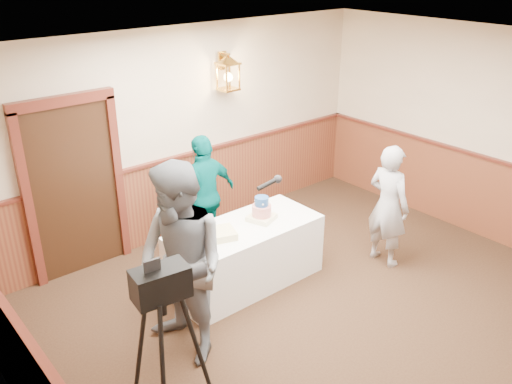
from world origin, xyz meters
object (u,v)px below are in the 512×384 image
Objects in this scene: sheet_cake_green at (183,238)px; baker at (388,206)px; display_table at (245,255)px; interviewer at (181,266)px; assistant_p at (205,196)px; tv_camera_rig at (168,370)px; sheet_cake_yellow at (217,234)px; tiered_cake at (262,211)px.

sheet_cake_green is 0.17× the size of baker.
display_table is 1.48m from interviewer.
tv_camera_rig reaches higher than assistant_p.
sheet_cake_yellow is 0.24× the size of tv_camera_rig.
interviewer is (-0.82, -0.57, 0.20)m from sheet_cake_yellow.
sheet_cake_green is at bearing 36.03° from assistant_p.
interviewer is at bearing -145.34° from sheet_cake_yellow.
interviewer is 1.24× the size of assistant_p.
display_table is 1.13× the size of assistant_p.
interviewer reaches higher than sheet_cake_green.
sheet_cake_yellow is at bearing 50.45° from tv_camera_rig.
sheet_cake_yellow reaches higher than display_table.
tiered_cake is 1.59m from baker.
tiered_cake is at bearing 1.58° from sheet_cake_yellow.
sheet_cake_green is at bearing 170.57° from tiered_cake.
sheet_cake_green is (-0.98, 0.16, -0.08)m from tiered_cake.
baker is at bearing -28.25° from tiered_cake.
tv_camera_rig reaches higher than sheet_cake_green.
interviewer is at bearing 58.57° from tv_camera_rig.
sheet_cake_yellow is 0.24× the size of assistant_p.
interviewer is 1.97m from assistant_p.
tv_camera_rig is at bearing -143.10° from display_table.
assistant_p reaches higher than tiered_cake.
interviewer is at bearing -154.50° from display_table.
assistant_p is at bearing 43.10° from baker.
assistant_p is at bearing 134.36° from interviewer.
interviewer is (-1.47, -0.59, 0.13)m from tiered_cake.
display_table is 1.16× the size of baker.
tiered_cake is 0.18× the size of interviewer.
sheet_cake_yellow is 1.02m from interviewer.
display_table is 0.91× the size of interviewer.
assistant_p is 0.98× the size of tv_camera_rig.
baker is at bearing -19.66° from sheet_cake_yellow.
sheet_cake_yellow is 0.37m from sheet_cake_green.
sheet_cake_green is at bearing 60.82° from tv_camera_rig.
sheet_cake_yellow is at bearing 56.09° from assistant_p.
sheet_cake_green is (-0.32, 0.18, -0.01)m from sheet_cake_yellow.
sheet_cake_yellow is 1.02m from assistant_p.
assistant_p is at bearing 42.36° from sheet_cake_green.
display_table is 2.38m from tv_camera_rig.
tiered_cake is 0.93× the size of sheet_cake_yellow.
interviewer is at bearing -158.33° from tiered_cake.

